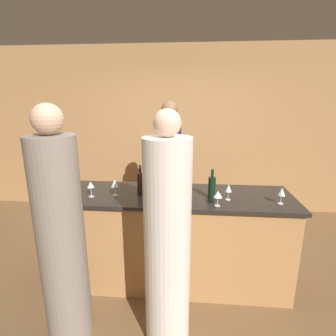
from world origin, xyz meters
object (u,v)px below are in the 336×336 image
Objects in this scene: wine_bottle_2 at (212,187)px; guest_1 at (167,243)px; bartender at (170,181)px; wine_bottle_0 at (141,183)px; guest_0 at (61,239)px; wine_bottle_1 at (162,183)px.

guest_1 is at bearing -119.73° from wine_bottle_2.
bartender reaches higher than wine_bottle_0.
guest_0 is 6.22× the size of wine_bottle_0.
guest_0 reaches higher than wine_bottle_0.
wine_bottle_2 is (0.49, -0.06, -0.01)m from wine_bottle_1.
wine_bottle_2 is at bearing 60.27° from guest_1.
guest_0 is 1.05m from wine_bottle_1.
bartender reaches higher than wine_bottle_1.
wine_bottle_1 is 0.50m from wine_bottle_2.
wine_bottle_1 reaches higher than wine_bottle_2.
wine_bottle_2 is (0.71, -0.05, -0.00)m from wine_bottle_0.
wine_bottle_0 reaches higher than wine_bottle_2.
wine_bottle_2 is at bearing 120.85° from bartender.
bartender is at bearing 72.93° from wine_bottle_0.
wine_bottle_1 is (0.21, 0.02, 0.01)m from wine_bottle_0.
wine_bottle_0 is (0.49, 0.73, 0.22)m from guest_0.
guest_0 is at bearing -132.93° from wine_bottle_1.
guest_0 is 5.89× the size of wine_bottle_1.
guest_0 reaches higher than guest_1.
guest_0 is 1.02× the size of guest_1.
guest_1 is at bearing 2.46° from guest_0.
guest_0 is at bearing -150.05° from wine_bottle_2.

